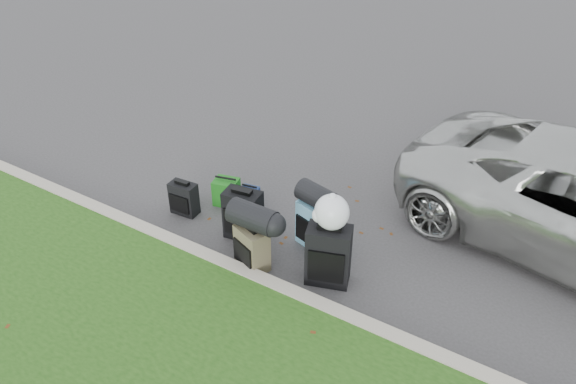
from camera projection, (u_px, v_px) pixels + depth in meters
The scene contains 12 objects.
ground at pixel (287, 235), 7.54m from camera, with size 120.00×120.00×0.00m, color #383535.
curb at pixel (243, 274), 6.79m from camera, with size 120.00×0.18×0.15m, color #9E937F.
suitcase_small_black at pixel (184, 198), 7.85m from camera, with size 0.38×0.21×0.48m, color black.
suitcase_large_black_left at pixel (243, 215), 7.34m from camera, with size 0.48×0.29×0.69m, color black.
suitcase_olive at pixel (252, 248), 6.86m from camera, with size 0.42×0.26×0.58m, color #47402C.
suitcase_teal at pixel (314, 225), 7.21m from camera, with size 0.44×0.26×0.63m, color teal.
suitcase_large_black_right at pixel (328, 255), 6.59m from camera, with size 0.52×0.31×0.77m, color black.
tote_green at pixel (226, 192), 8.07m from camera, with size 0.34×0.27×0.39m, color #186817.
tote_navy at pixel (250, 196), 8.09m from camera, with size 0.25×0.20×0.27m, color navy.
duffel_left at pixel (253, 217), 6.63m from camera, with size 0.32×0.32×0.59m, color black.
duffel_right at pixel (317, 196), 6.94m from camera, with size 0.28×0.28×0.51m, color black.
trash_bag at pixel (332, 212), 6.31m from camera, with size 0.41×0.41×0.41m, color white.
Camera 1 is at (3.16, -5.06, 4.65)m, focal length 35.00 mm.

